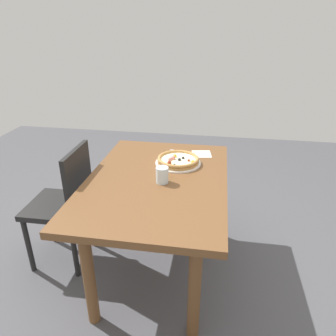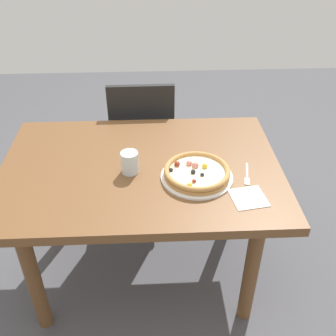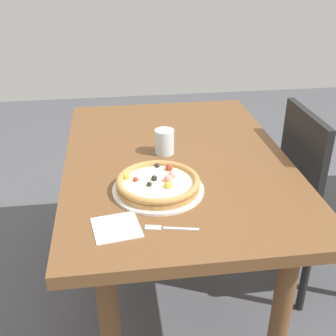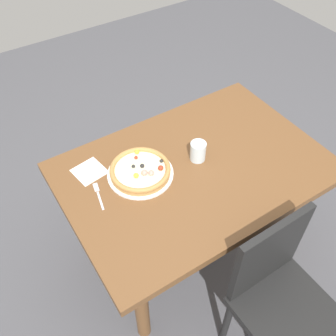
# 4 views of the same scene
# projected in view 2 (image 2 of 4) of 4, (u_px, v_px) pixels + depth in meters

# --- Properties ---
(ground_plane) EXTENTS (6.00, 6.00, 0.00)m
(ground_plane) POSITION_uv_depth(u_px,v_px,m) (146.00, 271.00, 2.26)
(ground_plane) COLOR #4C4C51
(dining_table) EXTENTS (1.29, 0.89, 0.74)m
(dining_table) POSITION_uv_depth(u_px,v_px,m) (141.00, 183.00, 1.89)
(dining_table) COLOR brown
(dining_table) RESTS_ON ground
(chair_near) EXTENTS (0.41, 0.41, 0.90)m
(chair_near) POSITION_uv_depth(u_px,v_px,m) (143.00, 137.00, 2.51)
(chair_near) COLOR black
(chair_near) RESTS_ON ground
(plate) EXTENTS (0.32, 0.32, 0.01)m
(plate) POSITION_uv_depth(u_px,v_px,m) (197.00, 177.00, 1.76)
(plate) COLOR white
(plate) RESTS_ON dining_table
(pizza) EXTENTS (0.29, 0.29, 0.05)m
(pizza) POSITION_uv_depth(u_px,v_px,m) (197.00, 172.00, 1.74)
(pizza) COLOR #B78447
(pizza) RESTS_ON plate
(fork) EXTENTS (0.05, 0.16, 0.00)m
(fork) POSITION_uv_depth(u_px,v_px,m) (247.00, 176.00, 1.77)
(fork) COLOR silver
(fork) RESTS_ON dining_table
(drinking_glass) EXTENTS (0.08, 0.08, 0.10)m
(drinking_glass) POSITION_uv_depth(u_px,v_px,m) (130.00, 162.00, 1.77)
(drinking_glass) COLOR silver
(drinking_glass) RESTS_ON dining_table
(napkin) EXTENTS (0.16, 0.16, 0.00)m
(napkin) POSITION_uv_depth(u_px,v_px,m) (249.00, 198.00, 1.64)
(napkin) COLOR white
(napkin) RESTS_ON dining_table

